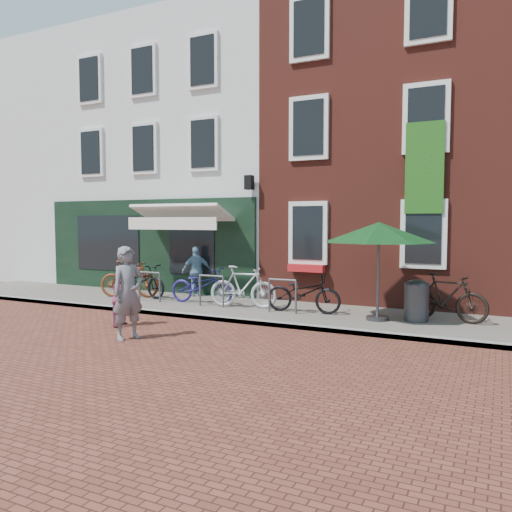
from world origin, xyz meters
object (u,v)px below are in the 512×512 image
at_px(woman, 128,293).
at_px(bicycle_2, 202,285).
at_px(bicycle_3, 243,287).
at_px(cafe_person, 197,271).
at_px(litter_bin, 417,298).
at_px(bicycle_4, 304,293).
at_px(bicycle_0, 141,281).
at_px(bicycle_5, 446,297).
at_px(boy, 123,297).
at_px(parasol, 379,228).
at_px(bicycle_1, 130,279).

xyz_separation_m(woman, bicycle_2, (-0.71, 3.80, -0.33)).
height_order(woman, bicycle_3, woman).
bearing_deg(cafe_person, litter_bin, 127.45).
height_order(cafe_person, bicycle_3, cafe_person).
xyz_separation_m(bicycle_2, bicycle_4, (2.96, -0.09, 0.00)).
relative_size(bicycle_0, bicycle_5, 1.03).
relative_size(litter_bin, bicycle_5, 0.55).
bearing_deg(bicycle_2, woman, -172.87).
height_order(bicycle_0, bicycle_3, bicycle_3).
height_order(cafe_person, bicycle_2, cafe_person).
bearing_deg(boy, parasol, -86.32).
relative_size(boy, bicycle_0, 0.69).
relative_size(litter_bin, bicycle_1, 0.55).
distance_m(boy, bicycle_0, 3.55).
bearing_deg(litter_bin, bicycle_5, 21.98).
distance_m(parasol, bicycle_0, 7.13).
height_order(parasol, woman, parasol).
xyz_separation_m(parasol, bicycle_5, (1.39, 0.51, -1.52)).
bearing_deg(bicycle_4, boy, 126.45).
relative_size(bicycle_2, bicycle_4, 1.00).
distance_m(woman, bicycle_4, 4.35).
bearing_deg(bicycle_2, parasol, -96.26).
bearing_deg(bicycle_0, bicycle_4, -86.35).
relative_size(parasol, bicycle_4, 1.34).
bearing_deg(cafe_person, bicycle_3, 108.15).
distance_m(bicycle_2, bicycle_5, 6.19).
xyz_separation_m(woman, cafe_person, (-1.55, 4.86, -0.07)).
distance_m(parasol, cafe_person, 5.92).
xyz_separation_m(cafe_person, bicycle_4, (3.81, -1.16, -0.26)).
xyz_separation_m(bicycle_1, bicycle_5, (8.64, 0.28, 0.00)).
height_order(bicycle_3, bicycle_4, bicycle_3).
distance_m(bicycle_3, bicycle_5, 4.87).
distance_m(bicycle_2, bicycle_4, 2.97).
relative_size(cafe_person, bicycle_0, 0.81).
relative_size(bicycle_0, bicycle_3, 1.03).
bearing_deg(bicycle_5, litter_bin, 122.13).
bearing_deg(bicycle_1, litter_bin, -107.81).
distance_m(litter_bin, parasol, 1.76).
relative_size(bicycle_3, bicycle_4, 0.97).
bearing_deg(litter_bin, bicycle_2, -179.64).
xyz_separation_m(boy, bicycle_1, (-2.21, 2.85, -0.00)).
distance_m(boy, bicycle_2, 2.87).
distance_m(woman, boy, 1.37).
relative_size(cafe_person, bicycle_1, 0.83).
bearing_deg(bicycle_2, bicycle_5, -90.88).
relative_size(parasol, woman, 1.35).
xyz_separation_m(bicycle_1, bicycle_4, (5.42, -0.09, -0.05)).
height_order(boy, bicycle_3, boy).
bearing_deg(parasol, bicycle_3, 177.84).
xyz_separation_m(litter_bin, bicycle_2, (-5.58, -0.04, -0.02)).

